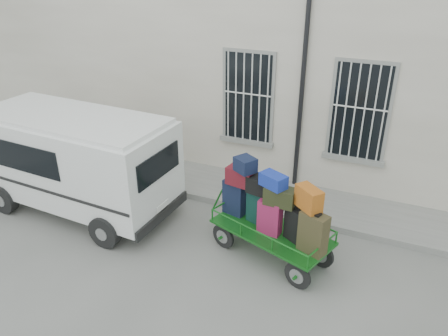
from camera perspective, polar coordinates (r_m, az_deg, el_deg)
The scene contains 5 objects.
ground at distance 9.39m, azimuth -1.40°, elevation -9.50°, with size 80.00×80.00×0.00m, color slate.
building at distance 13.03m, azimuth 9.04°, elevation 15.03°, with size 24.00×5.15×6.00m.
sidewalk at distance 11.06m, azimuth 3.40°, elevation -3.03°, with size 24.00×1.70×0.15m, color gray.
luggage_cart at distance 8.46m, azimuth 6.25°, elevation -5.76°, with size 2.80×1.76×2.00m.
van at distance 10.43m, azimuth -18.83°, elevation 1.36°, with size 4.73×2.30×2.33m.
Camera 1 is at (3.25, -6.87, 5.51)m, focal length 35.00 mm.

